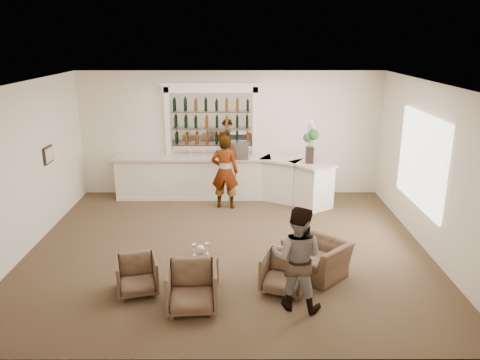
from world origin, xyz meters
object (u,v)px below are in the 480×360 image
Objects in this scene: bar_counter at (224,178)px; armchair_right at (284,272)px; cocktail_table at (201,269)px; armchair_center at (192,287)px; armchair_left at (137,275)px; armchair_far at (317,258)px; flower_vase at (310,139)px; espresso_machine at (239,150)px; sommelier at (225,172)px; guest at (297,258)px.

bar_counter is 7.81× the size of armchair_right.
armchair_center is (-0.09, -0.83, 0.12)m from cocktail_table.
armchair_left is at bearing -159.68° from armchair_right.
armchair_right is 0.72× the size of armchair_far.
flower_vase reaches higher than cocktail_table.
bar_counter is at bearing 167.93° from espresso_machine.
cocktail_table is 4.76m from flower_vase.
cocktail_table is 0.84× the size of armchair_right.
flower_vase is at bearing -15.48° from bar_counter.
cocktail_table is at bearing -126.88° from armchair_far.
bar_counter reaches higher than cocktail_table.
sommelier is 0.79m from espresso_machine.
armchair_left is 0.64× the size of flower_vase.
flower_vase is at bearing 95.64° from armchair_right.
sommelier is (0.04, -0.65, 0.36)m from bar_counter.
armchair_left is 3.18m from armchair_far.
armchair_center reaches higher than armchair_right.
armchair_center reaches higher than cocktail_table.
armchair_far is at bearing -95.30° from flower_vase.
armchair_far is 2.09× the size of espresso_machine.
espresso_machine is at bearing -115.17° from sommelier.
armchair_right is at bearing -103.34° from flower_vase.
guest is at bearing -78.82° from espresso_machine.
espresso_machine is 1.85m from flower_vase.
guest is 4.77m from flower_vase.
armchair_far is at bearing -97.91° from guest.
armchair_right is 4.45m from flower_vase.
cocktail_table is at bearing 1.96° from armchair_left.
armchair_center is 0.80× the size of armchair_far.
espresso_machine is at bearing 81.35° from cocktail_table.
cocktail_table is at bearing -171.97° from armchair_right.
guest is at bearing -55.78° from armchair_right.
sommelier is at bearing 162.25° from armchair_far.
armchair_far is 3.84m from flower_vase.
armchair_center is at bearing -107.42° from armchair_far.
armchair_right is 0.68× the size of flower_vase.
sommelier is at bearing 56.05° from armchair_left.
espresso_machine is (0.66, 4.33, 1.10)m from cocktail_table.
armchair_left is 5.08m from espresso_machine.
espresso_machine reaches higher than armchair_right.
sommelier is 3.95m from armchair_far.
armchair_far is 4.41m from espresso_machine.
sommelier is at bearing 124.45° from armchair_right.
armchair_center is (-1.65, -0.05, -0.48)m from guest.
armchair_left is 5.60m from flower_vase.
armchair_right is at bearing -57.03° from guest.
armchair_left is (-1.33, -4.75, -0.26)m from bar_counter.
flower_vase reaches higher than armchair_far.
armchair_center is (-0.36, -5.25, -0.20)m from bar_counter.
bar_counter is 4.94m from armchair_left.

